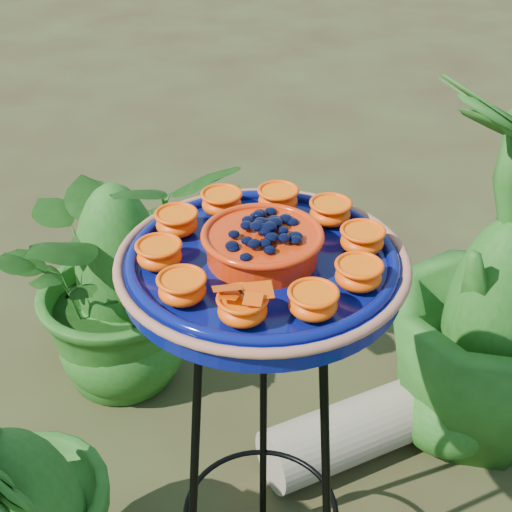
% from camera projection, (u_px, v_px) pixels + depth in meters
% --- Properties ---
extents(tripod_stand, '(0.38, 0.39, 0.96)m').
position_uv_depth(tripod_stand, '(261.00, 431.00, 1.45)').
color(tripod_stand, black).
rests_on(tripod_stand, ground).
extents(feeder_dish, '(0.53, 0.53, 0.11)m').
position_uv_depth(feeder_dish, '(262.00, 259.00, 1.22)').
color(feeder_dish, '#070E57').
rests_on(feeder_dish, tripod_stand).
extents(driftwood_log, '(0.57, 0.47, 0.19)m').
position_uv_depth(driftwood_log, '(355.00, 430.00, 2.11)').
color(driftwood_log, gray).
rests_on(driftwood_log, ground).
extents(shrub_back_left, '(0.99, 0.96, 0.83)m').
position_uv_depth(shrub_back_left, '(120.00, 268.00, 2.26)').
color(shrub_back_left, '#1C4C14').
rests_on(shrub_back_left, ground).
extents(shrub_back_right, '(0.83, 0.83, 1.11)m').
position_uv_depth(shrub_back_right, '(503.00, 275.00, 1.98)').
color(shrub_back_right, '#1C4C14').
rests_on(shrub_back_right, ground).
extents(shrub_front_left, '(0.50, 0.56, 0.86)m').
position_uv_depth(shrub_front_left, '(14.00, 495.00, 1.51)').
color(shrub_front_left, '#1C4C14').
rests_on(shrub_front_left, ground).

